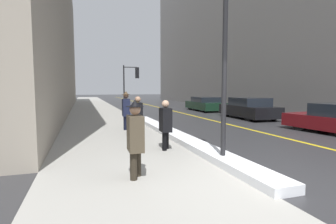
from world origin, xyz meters
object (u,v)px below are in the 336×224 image
at_px(parked_car_black, 249,109).
at_px(pedestrian_trailing, 135,136).
at_px(lamp_post, 225,35).
at_px(pedestrian_with_shoulder_bag, 165,123).
at_px(pedestrian_nearside, 138,114).
at_px(traffic_light_near, 132,78).
at_px(pedestrian_in_fedora, 126,109).
at_px(parked_car_dark_green, 205,104).

bearing_deg(parked_car_black, pedestrian_trailing, 137.08).
height_order(lamp_post, parked_car_black, lamp_post).
bearing_deg(pedestrian_with_shoulder_bag, parked_car_black, 132.70).
distance_m(pedestrian_nearside, parked_car_black, 8.56).
distance_m(traffic_light_near, pedestrian_nearside, 12.16).
bearing_deg(pedestrian_in_fedora, lamp_post, 15.18).
relative_size(pedestrian_with_shoulder_bag, parked_car_black, 0.35).
height_order(lamp_post, pedestrian_in_fedora, lamp_post).
distance_m(traffic_light_near, pedestrian_in_fedora, 10.57).
distance_m(traffic_light_near, parked_car_dark_green, 6.43).
xyz_separation_m(lamp_post, parked_car_dark_green, (6.43, 14.07, -2.51)).
bearing_deg(pedestrian_in_fedora, pedestrian_with_shoulder_bag, 8.51).
bearing_deg(pedestrian_in_fedora, parked_car_black, 107.29).
bearing_deg(pedestrian_trailing, pedestrian_in_fedora, 174.45).
bearing_deg(pedestrian_nearside, lamp_post, 17.72).
bearing_deg(pedestrian_trailing, pedestrian_with_shoulder_bag, 150.76).
bearing_deg(traffic_light_near, pedestrian_trailing, -96.75).
relative_size(traffic_light_near, parked_car_black, 0.87).
distance_m(pedestrian_trailing, pedestrian_with_shoulder_bag, 2.55).
distance_m(pedestrian_with_shoulder_bag, pedestrian_in_fedora, 4.22).
bearing_deg(pedestrian_trailing, traffic_light_near, 171.68).
relative_size(pedestrian_in_fedora, parked_car_black, 0.40).
distance_m(pedestrian_nearside, pedestrian_in_fedora, 1.68).
relative_size(pedestrian_trailing, pedestrian_in_fedora, 0.93).
xyz_separation_m(traffic_light_near, parked_car_black, (5.70, -8.03, -2.10)).
xyz_separation_m(pedestrian_trailing, parked_car_dark_green, (8.67, 14.51, -0.32)).
distance_m(pedestrian_in_fedora, parked_car_dark_green, 11.30).
bearing_deg(pedestrian_with_shoulder_bag, pedestrian_nearside, -171.41).
height_order(pedestrian_in_fedora, parked_car_dark_green, pedestrian_in_fedora).
relative_size(pedestrian_with_shoulder_bag, parked_car_dark_green, 0.34).
height_order(pedestrian_trailing, pedestrian_nearside, pedestrian_trailing).
distance_m(pedestrian_trailing, pedestrian_in_fedora, 6.43).
bearing_deg(pedestrian_nearside, parked_car_black, 118.43).
relative_size(pedestrian_nearside, parked_car_dark_green, 0.35).
xyz_separation_m(pedestrian_in_fedora, parked_car_black, (7.85, 2.17, -0.33)).
xyz_separation_m(pedestrian_trailing, pedestrian_with_shoulder_bag, (1.32, 2.19, -0.05)).
bearing_deg(pedestrian_in_fedora, traffic_light_near, 169.97).
xyz_separation_m(lamp_post, pedestrian_in_fedora, (-1.41, 5.94, -2.13)).
height_order(lamp_post, pedestrian_with_shoulder_bag, lamp_post).
bearing_deg(traffic_light_near, parked_car_dark_green, -16.58).
relative_size(lamp_post, pedestrian_in_fedora, 3.01).
bearing_deg(pedestrian_trailing, parked_car_black, 136.42).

